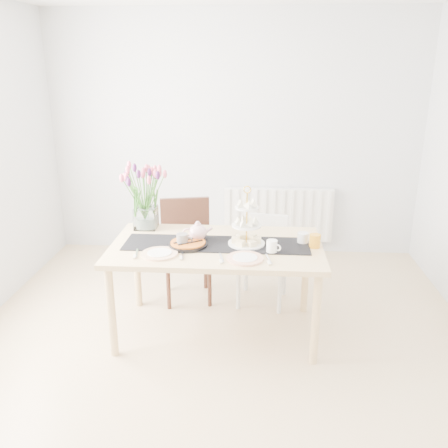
# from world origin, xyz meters

# --- Properties ---
(room_shell) EXTENTS (4.50, 4.50, 4.50)m
(room_shell) POSITION_xyz_m (0.00, 0.00, 1.30)
(room_shell) COLOR tan
(room_shell) RESTS_ON ground
(radiator) EXTENTS (1.20, 0.08, 0.60)m
(radiator) POSITION_xyz_m (0.50, 2.19, 0.45)
(radiator) COLOR white
(radiator) RESTS_ON room_shell
(dining_table) EXTENTS (1.60, 0.90, 0.75)m
(dining_table) POSITION_xyz_m (-0.04, 0.46, 0.67)
(dining_table) COLOR tan
(dining_table) RESTS_ON ground
(chair_brown) EXTENTS (0.53, 0.53, 0.90)m
(chair_brown) POSITION_xyz_m (-0.37, 1.10, 0.52)
(chair_brown) COLOR #331912
(chair_brown) RESTS_ON ground
(chair_white) EXTENTS (0.45, 0.45, 0.78)m
(chair_white) POSITION_xyz_m (0.33, 1.06, 0.45)
(chair_white) COLOR silver
(chair_white) RESTS_ON ground
(table_runner) EXTENTS (1.40, 0.35, 0.01)m
(table_runner) POSITION_xyz_m (-0.04, 0.46, 0.75)
(table_runner) COLOR black
(table_runner) RESTS_ON dining_table
(tulip_vase) EXTENTS (0.65, 0.65, 0.56)m
(tulip_vase) POSITION_xyz_m (-0.66, 0.80, 1.11)
(tulip_vase) COLOR silver
(tulip_vase) RESTS_ON dining_table
(cake_stand) EXTENTS (0.28, 0.28, 0.41)m
(cake_stand) POSITION_xyz_m (0.18, 0.47, 0.87)
(cake_stand) COLOR gold
(cake_stand) RESTS_ON dining_table
(teapot) EXTENTS (0.27, 0.24, 0.15)m
(teapot) POSITION_xyz_m (-0.19, 0.53, 0.82)
(teapot) COLOR silver
(teapot) RESTS_ON dining_table
(cream_jug) EXTENTS (0.09, 0.09, 0.08)m
(cream_jug) POSITION_xyz_m (0.61, 0.54, 0.79)
(cream_jug) COLOR white
(cream_jug) RESTS_ON dining_table
(tart_tin) EXTENTS (0.29, 0.29, 0.04)m
(tart_tin) POSITION_xyz_m (-0.25, 0.41, 0.77)
(tart_tin) COLOR black
(tart_tin) RESTS_ON dining_table
(mug_grey) EXTENTS (0.09, 0.09, 0.10)m
(mug_grey) POSITION_xyz_m (-0.29, 0.40, 0.80)
(mug_grey) COLOR slate
(mug_grey) RESTS_ON dining_table
(mug_white) EXTENTS (0.11, 0.11, 0.09)m
(mug_white) POSITION_xyz_m (0.37, 0.33, 0.80)
(mug_white) COLOR white
(mug_white) RESTS_ON dining_table
(mug_orange) EXTENTS (0.12, 0.12, 0.10)m
(mug_orange) POSITION_xyz_m (0.69, 0.46, 0.80)
(mug_orange) COLOR orange
(mug_orange) RESTS_ON dining_table
(plate_left) EXTENTS (0.31, 0.31, 0.01)m
(plate_left) POSITION_xyz_m (-0.44, 0.24, 0.76)
(plate_left) COLOR white
(plate_left) RESTS_ON dining_table
(plate_right) EXTENTS (0.31, 0.31, 0.01)m
(plate_right) POSITION_xyz_m (0.18, 0.19, 0.76)
(plate_right) COLOR white
(plate_right) RESTS_ON dining_table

